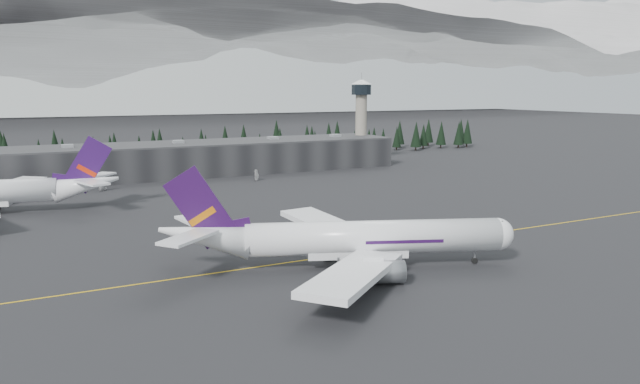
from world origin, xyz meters
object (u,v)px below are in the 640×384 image
terminal (204,158)px  gse_vehicle_a (103,189)px  jet_main (343,239)px  gse_vehicle_b (257,179)px  control_tower (361,112)px

terminal → gse_vehicle_a: bearing=-148.3°
jet_main → gse_vehicle_b: (22.14, 106.50, -4.87)m
terminal → gse_vehicle_b: bearing=-66.2°
control_tower → jet_main: control_tower is taller
jet_main → gse_vehicle_a: (-31.48, 108.80, -4.89)m
jet_main → gse_vehicle_b: bearing=99.3°
jet_main → gse_vehicle_a: 113.37m
jet_main → gse_vehicle_a: jet_main is taller
control_tower → gse_vehicle_b: bearing=-153.8°
terminal → gse_vehicle_a: size_ratio=32.43×
jet_main → gse_vehicle_a: bearing=127.1°
gse_vehicle_a → gse_vehicle_b: (53.61, -2.31, 0.02)m
terminal → control_tower: (75.00, 3.00, 17.11)m
terminal → gse_vehicle_a: 48.93m
gse_vehicle_b → control_tower: bearing=114.5°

